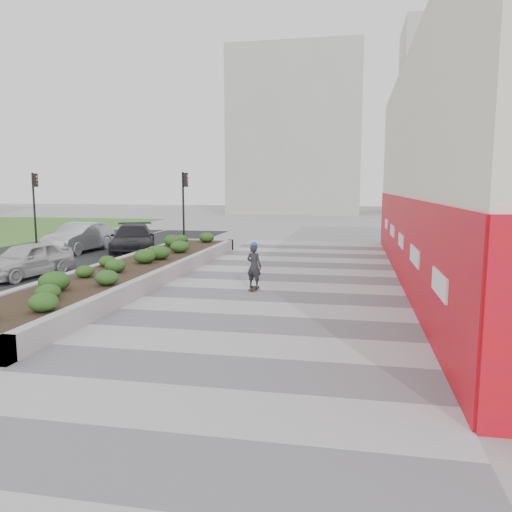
# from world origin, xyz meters

# --- Properties ---
(ground) EXTENTS (160.00, 160.00, 0.00)m
(ground) POSITION_xyz_m (0.00, 0.00, 0.00)
(ground) COLOR gray
(ground) RESTS_ON ground
(walkway) EXTENTS (8.00, 36.00, 0.01)m
(walkway) POSITION_xyz_m (0.00, 3.00, 0.01)
(walkway) COLOR #A8A8AD
(walkway) RESTS_ON ground
(building) EXTENTS (6.04, 24.08, 8.00)m
(building) POSITION_xyz_m (6.98, 8.98, 3.98)
(building) COLOR beige
(building) RESTS_ON ground
(planter) EXTENTS (3.00, 18.00, 0.90)m
(planter) POSITION_xyz_m (-5.50, 7.00, 0.42)
(planter) COLOR #9E9EA0
(planter) RESTS_ON ground
(traffic_signal_near) EXTENTS (0.33, 0.28, 4.20)m
(traffic_signal_near) POSITION_xyz_m (-7.23, 17.50, 2.76)
(traffic_signal_near) COLOR black
(traffic_signal_near) RESTS_ON ground
(traffic_signal_far) EXTENTS (0.33, 0.28, 4.20)m
(traffic_signal_far) POSITION_xyz_m (-16.43, 17.00, 2.76)
(traffic_signal_far) COLOR black
(traffic_signal_far) RESTS_ON ground
(distant_bldg_north_l) EXTENTS (16.00, 12.00, 20.00)m
(distant_bldg_north_l) POSITION_xyz_m (-5.00, 55.00, 10.00)
(distant_bldg_north_l) COLOR #ADAAA3
(distant_bldg_north_l) RESTS_ON ground
(distant_bldg_north_r) EXTENTS (14.00, 10.00, 24.00)m
(distant_bldg_north_r) POSITION_xyz_m (15.00, 60.00, 12.00)
(distant_bldg_north_r) COLOR #ADAAA3
(distant_bldg_north_r) RESTS_ON ground
(manhole_cover) EXTENTS (0.44, 0.44, 0.01)m
(manhole_cover) POSITION_xyz_m (0.50, 3.00, 0.00)
(manhole_cover) COLOR #595654
(manhole_cover) RESTS_ON ground
(skateboarder) EXTENTS (0.61, 0.73, 1.59)m
(skateboarder) POSITION_xyz_m (-0.84, 5.81, 0.81)
(skateboarder) COLOR beige
(skateboarder) RESTS_ON ground
(car_white) EXTENTS (2.16, 4.04, 1.31)m
(car_white) POSITION_xyz_m (-9.65, 6.55, 0.65)
(car_white) COLOR silver
(car_white) RESTS_ON ground
(car_silver) EXTENTS (1.80, 4.66, 1.52)m
(car_silver) POSITION_xyz_m (-11.59, 13.53, 0.76)
(car_silver) COLOR silver
(car_silver) RESTS_ON ground
(car_dark) EXTENTS (3.85, 5.53, 1.49)m
(car_dark) POSITION_xyz_m (-8.50, 13.29, 0.74)
(car_dark) COLOR black
(car_dark) RESTS_ON ground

